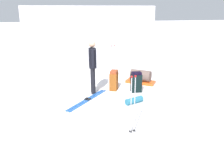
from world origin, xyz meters
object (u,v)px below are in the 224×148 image
object	(u,v)px
ski_pair_near	(88,100)
ski_poles_planted_far	(133,102)
gear_sled	(141,77)
ski_poles_planted_near	(113,60)
skier_standing	(93,64)
backpack_bright	(114,80)
backpack_large_dark	(136,82)
sleeping_mat_rolled	(134,100)

from	to	relation	value
ski_pair_near	ski_poles_planted_far	size ratio (longest dim) A/B	1.17
ski_poles_planted_far	gear_sled	xyz separation A→B (m)	(1.22, 3.34, -0.51)
ski_poles_planted_near	ski_poles_planted_far	world-z (taller)	ski_poles_planted_far
skier_standing	ski_pair_near	world-z (taller)	skier_standing
skier_standing	gear_sled	distance (m)	2.06
ski_pair_near	backpack_bright	distance (m)	1.25
backpack_large_dark	backpack_bright	distance (m)	0.76
ski_pair_near	sleeping_mat_rolled	xyz separation A→B (m)	(1.30, -0.48, 0.08)
ski_poles_planted_far	sleeping_mat_rolled	xyz separation A→B (m)	(0.49, 1.59, -0.65)
gear_sled	sleeping_mat_rolled	bearing A→B (deg)	-112.58
ski_poles_planted_near	ski_poles_planted_far	distance (m)	4.18
backpack_bright	sleeping_mat_rolled	bearing A→B (deg)	-73.91
gear_sled	backpack_large_dark	bearing A→B (deg)	-116.02
backpack_bright	ski_poles_planted_near	size ratio (longest dim) A/B	0.51
skier_standing	gear_sled	bearing A→B (deg)	20.58
backpack_bright	gear_sled	xyz separation A→B (m)	(1.09, 0.51, -0.10)
skier_standing	ski_pair_near	bearing A→B (deg)	-110.88
sleeping_mat_rolled	ski_poles_planted_near	bearing A→B (deg)	92.88
skier_standing	gear_sled	size ratio (longest dim) A/B	1.54
gear_sled	ski_poles_planted_near	bearing A→B (deg)	136.39
skier_standing	backpack_large_dark	world-z (taller)	skier_standing
backpack_large_dark	backpack_bright	xyz separation A→B (m)	(-0.68, 0.34, -0.00)
skier_standing	ski_poles_planted_far	xyz separation A→B (m)	(0.59, -2.66, -0.22)
sleeping_mat_rolled	backpack_bright	bearing A→B (deg)	106.09
ski_pair_near	gear_sled	distance (m)	2.41
gear_sled	sleeping_mat_rolled	world-z (taller)	gear_sled
backpack_bright	sleeping_mat_rolled	size ratio (longest dim) A/B	1.20
backpack_large_dark	backpack_bright	bearing A→B (deg)	153.57
ski_poles_planted_far	gear_sled	bearing A→B (deg)	69.96
ski_poles_planted_near	gear_sled	world-z (taller)	ski_poles_planted_near
ski_pair_near	ski_poles_planted_far	world-z (taller)	ski_poles_planted_far
skier_standing	ski_pair_near	xyz separation A→B (m)	(-0.23, -0.60, -0.94)
backpack_large_dark	sleeping_mat_rolled	distance (m)	0.99
ski_pair_near	skier_standing	bearing A→B (deg)	69.12
gear_sled	backpack_bright	bearing A→B (deg)	-154.87
ski_pair_near	backpack_large_dark	bearing A→B (deg)	14.80
ski_poles_planted_far	gear_sled	size ratio (longest dim) A/B	1.21
backpack_large_dark	sleeping_mat_rolled	xyz separation A→B (m)	(-0.32, -0.91, -0.24)
ski_poles_planted_far	ski_pair_near	bearing A→B (deg)	111.47
backpack_bright	ski_poles_planted_near	world-z (taller)	ski_poles_planted_near
skier_standing	ski_poles_planted_far	size ratio (longest dim) A/B	1.28
ski_pair_near	sleeping_mat_rolled	world-z (taller)	sleeping_mat_rolled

